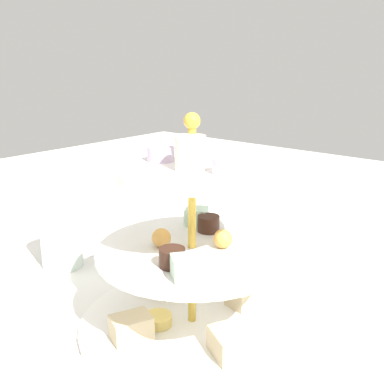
{
  "coord_description": "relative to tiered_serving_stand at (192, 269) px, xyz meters",
  "views": [
    {
      "loc": [
        0.41,
        0.35,
        0.34
      ],
      "look_at": [
        0.0,
        0.0,
        0.18
      ],
      "focal_mm": 43.32,
      "sensor_mm": 36.0,
      "label": 1
    }
  ],
  "objects": [
    {
      "name": "ground_plane",
      "position": [
        -0.0,
        0.0,
        -0.08
      ],
      "size": [
        2.4,
        2.4,
        0.0
      ],
      "primitive_type": "plane",
      "color": "silver"
    },
    {
      "name": "butter_knife_left",
      "position": [
        -0.33,
        -0.06,
        -0.08
      ],
      "size": [
        0.05,
        0.17,
        0.0
      ],
      "primitive_type": "cube",
      "rotation": [
        0.0,
        0.0,
        4.95
      ],
      "color": "silver",
      "rests_on": "ground_plane"
    },
    {
      "name": "tiered_serving_stand",
      "position": [
        0.0,
        0.0,
        0.0
      ],
      "size": [
        0.29,
        0.29,
        0.28
      ],
      "color": "white",
      "rests_on": "ground_plane"
    },
    {
      "name": "water_glass_tall_right",
      "position": [
        0.0,
        -0.29,
        -0.02
      ],
      "size": [
        0.07,
        0.07,
        0.12
      ],
      "primitive_type": "cylinder",
      "color": "silver",
      "rests_on": "ground_plane"
    }
  ]
}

